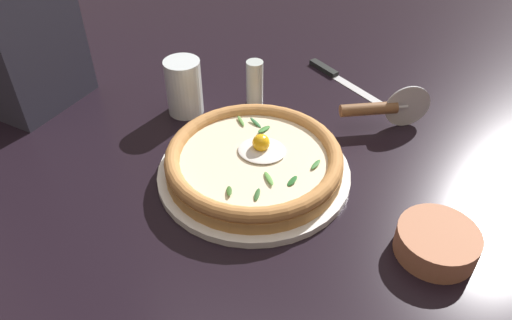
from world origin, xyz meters
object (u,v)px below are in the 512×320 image
object	(u,v)px
pizza_cutter	(380,108)
drinking_glass	(184,91)
side_bowl	(437,242)
table_knife	(336,76)
pizza	(256,160)
pepper_shaker	(255,83)

from	to	relation	value
pizza_cutter	drinking_glass	bearing A→B (deg)	5.05
side_bowl	drinking_glass	xyz separation A→B (m)	(0.44, -0.24, 0.03)
table_knife	drinking_glass	bearing A→B (deg)	36.41
pizza	table_knife	distance (m)	0.35
pizza_cutter	drinking_glass	size ratio (longest dim) A/B	1.49
side_bowl	table_knife	size ratio (longest dim) A/B	0.63
drinking_glass	pizza	bearing A→B (deg)	139.16
pizza	side_bowl	bearing A→B (deg)	160.55
pizza	pizza_cutter	distance (m)	0.26
table_knife	drinking_glass	world-z (taller)	drinking_glass
pizza_cutter	drinking_glass	xyz separation A→B (m)	(0.36, 0.03, 0.00)
drinking_glass	pepper_shaker	bearing A→B (deg)	-155.63
pizza_cutter	table_knife	bearing A→B (deg)	-59.96
pizza_cutter	drinking_glass	distance (m)	0.36
table_knife	pepper_shaker	bearing A→B (deg)	44.43
table_knife	drinking_glass	size ratio (longest dim) A/B	1.66
pizza_cutter	pizza	bearing A→B (deg)	44.52
pizza_cutter	table_knife	size ratio (longest dim) A/B	0.90
pizza	pizza_cutter	bearing A→B (deg)	-135.48
pizza_cutter	pepper_shaker	world-z (taller)	pepper_shaker
side_bowl	pepper_shaker	size ratio (longest dim) A/B	1.21
side_bowl	drinking_glass	world-z (taller)	drinking_glass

